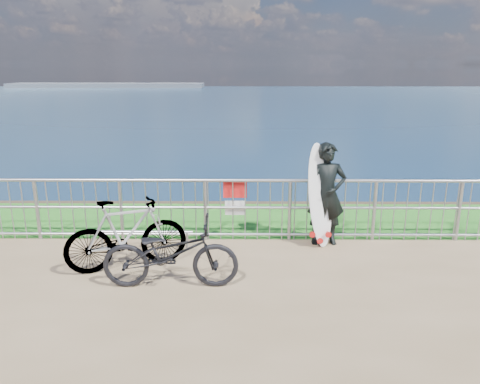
{
  "coord_description": "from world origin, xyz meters",
  "views": [
    {
      "loc": [
        0.19,
        -6.32,
        3.06
      ],
      "look_at": [
        0.12,
        1.2,
        1.0
      ],
      "focal_mm": 35.0,
      "sensor_mm": 36.0,
      "label": 1
    }
  ],
  "objects_px": {
    "surfer": "(327,194)",
    "bicycle_far": "(126,234)",
    "surfboard": "(320,199)",
    "bicycle_near": "(170,253)"
  },
  "relations": [
    {
      "from": "surfer",
      "to": "bicycle_far",
      "type": "bearing_deg",
      "value": -164.08
    },
    {
      "from": "surfer",
      "to": "surfboard",
      "type": "relative_size",
      "value": 1.0
    },
    {
      "from": "surfer",
      "to": "bicycle_near",
      "type": "xyz_separation_m",
      "value": [
        -2.46,
        -1.7,
        -0.39
      ]
    },
    {
      "from": "surfer",
      "to": "surfboard",
      "type": "xyz_separation_m",
      "value": [
        -0.12,
        -0.07,
        -0.07
      ]
    },
    {
      "from": "surfer",
      "to": "bicycle_near",
      "type": "height_order",
      "value": "surfer"
    },
    {
      "from": "bicycle_near",
      "to": "bicycle_far",
      "type": "xyz_separation_m",
      "value": [
        -0.76,
        0.61,
        0.06
      ]
    },
    {
      "from": "surfer",
      "to": "bicycle_near",
      "type": "bearing_deg",
      "value": -148.15
    },
    {
      "from": "bicycle_far",
      "to": "surfer",
      "type": "bearing_deg",
      "value": -93.23
    },
    {
      "from": "bicycle_far",
      "to": "bicycle_near",
      "type": "bearing_deg",
      "value": -150.42
    },
    {
      "from": "surfboard",
      "to": "bicycle_far",
      "type": "height_order",
      "value": "surfboard"
    }
  ]
}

